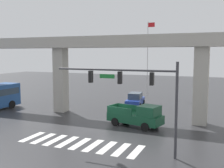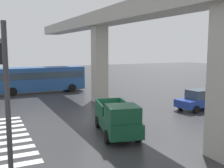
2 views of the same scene
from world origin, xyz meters
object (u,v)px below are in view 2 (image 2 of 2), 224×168
(city_bus, at_px, (38,78))
(traffic_signal_mast, at_px, (1,65))
(pickup_truck, at_px, (118,119))
(sedan_blue, at_px, (199,99))

(city_bus, distance_m, traffic_signal_mast, 20.85)
(pickup_truck, xyz_separation_m, traffic_signal_mast, (1.86, -6.50, 3.57))
(sedan_blue, distance_m, traffic_signal_mast, 17.24)
(pickup_truck, distance_m, sedan_blue, 10.09)
(pickup_truck, relative_size, sedan_blue, 1.21)
(city_bus, xyz_separation_m, traffic_signal_mast, (20.03, -5.04, 2.83))
(city_bus, height_order, sedan_blue, city_bus)
(city_bus, bearing_deg, sedan_blue, 36.44)
(sedan_blue, height_order, traffic_signal_mast, traffic_signal_mast)
(sedan_blue, bearing_deg, pickup_truck, -70.94)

